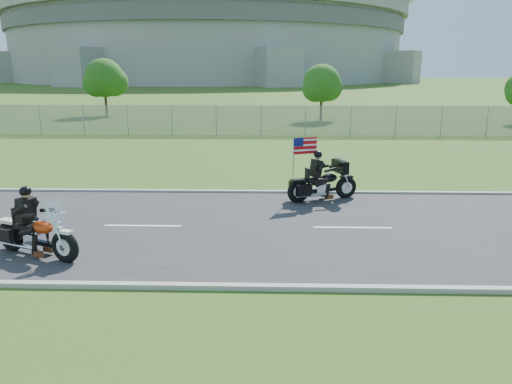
{
  "coord_description": "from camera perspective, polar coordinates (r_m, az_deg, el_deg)",
  "views": [
    {
      "loc": [
        1.65,
        -13.55,
        4.46
      ],
      "look_at": [
        1.26,
        0.0,
        1.07
      ],
      "focal_mm": 35.0,
      "sensor_mm": 36.0,
      "label": 1
    }
  ],
  "objects": [
    {
      "name": "curb_north",
      "position": [
        18.21,
        -3.59,
        0.02
      ],
      "size": [
        120.0,
        0.18,
        0.12
      ],
      "primitive_type": "cube",
      "color": "#9E9B93",
      "rests_on": "ground"
    },
    {
      "name": "ground",
      "position": [
        14.36,
        -5.04,
        -4.09
      ],
      "size": [
        420.0,
        420.0,
        0.0
      ],
      "primitive_type": "plane",
      "color": "#2E4916",
      "rests_on": "ground"
    },
    {
      "name": "road",
      "position": [
        14.35,
        -5.04,
        -4.02
      ],
      "size": [
        120.0,
        8.0,
        0.04
      ],
      "primitive_type": "cube",
      "color": "#28282B",
      "rests_on": "ground"
    },
    {
      "name": "curb_south",
      "position": [
        10.6,
        -7.58,
        -10.66
      ],
      "size": [
        120.0,
        0.18,
        0.12
      ],
      "primitive_type": "cube",
      "color": "#9E9B93",
      "rests_on": "ground"
    },
    {
      "name": "tree_fence_near",
      "position": [
        43.83,
        7.58,
        12.0
      ],
      "size": [
        3.52,
        3.28,
        4.75
      ],
      "color": "#382316",
      "rests_on": "ground"
    },
    {
      "name": "fence",
      "position": [
        34.37,
        -9.6,
        8.09
      ],
      "size": [
        60.0,
        0.03,
        2.0
      ],
      "primitive_type": "cube",
      "color": "gray",
      "rests_on": "ground"
    },
    {
      "name": "tree_fence_mid",
      "position": [
        50.09,
        -16.88,
        12.16
      ],
      "size": [
        3.96,
        3.69,
        5.3
      ],
      "color": "#382316",
      "rests_on": "ground"
    },
    {
      "name": "stadium",
      "position": [
        185.15,
        -5.3,
        17.46
      ],
      "size": [
        140.4,
        140.4,
        29.2
      ],
      "color": "#A3A099",
      "rests_on": "ground"
    },
    {
      "name": "motorcycle_lead",
      "position": [
        13.13,
        -23.92,
        -4.51
      ],
      "size": [
        2.45,
        1.32,
        1.75
      ],
      "rotation": [
        0.0,
        0.0,
        -0.41
      ],
      "color": "black",
      "rests_on": "ground"
    },
    {
      "name": "motorcycle_follow",
      "position": [
        17.16,
        7.6,
        0.93
      ],
      "size": [
        2.5,
        1.32,
        2.18
      ],
      "rotation": [
        0.0,
        0.0,
        0.37
      ],
      "color": "black",
      "rests_on": "ground"
    }
  ]
}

